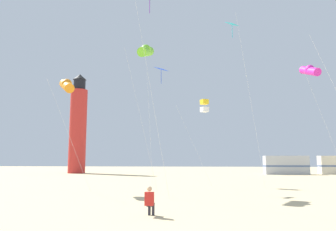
# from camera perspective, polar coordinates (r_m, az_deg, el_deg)

# --- Properties ---
(kite_flyer_standing) EXTENTS (0.36, 0.52, 1.16)m
(kite_flyer_standing) POSITION_cam_1_polar(r_m,az_deg,el_deg) (13.23, -3.19, -14.56)
(kite_flyer_standing) COLOR red
(kite_flyer_standing) RESTS_ON ground
(kite_box_gold) EXTENTS (3.07, 2.96, 7.63)m
(kite_box_gold) POSITION_cam_1_polar(r_m,az_deg,el_deg) (29.84, 6.36, 1.68)
(kite_box_gold) COLOR silver
(kite_box_gold) RESTS_ON ground
(kite_tube_orange) EXTENTS (3.23, 3.48, 8.40)m
(kite_tube_orange) POSITION_cam_1_polar(r_m,az_deg,el_deg) (25.62, -17.25, 5.04)
(kite_tube_orange) COLOR silver
(kite_tube_orange) RESTS_ON ground
(kite_diamond_blue) EXTENTS (1.85, 1.85, 9.61)m
(kite_diamond_blue) POSITION_cam_1_polar(r_m,az_deg,el_deg) (26.32, -1.33, 7.30)
(kite_diamond_blue) COLOR silver
(kite_diamond_blue) RESTS_ON ground
(kite_tube_magenta) EXTENTS (3.46, 3.41, 10.57)m
(kite_tube_magenta) POSITION_cam_1_polar(r_m,az_deg,el_deg) (31.08, 23.53, 7.21)
(kite_tube_magenta) COLOR silver
(kite_tube_magenta) RESTS_ON ground
(kite_diamond_cyan) EXTENTS (2.85, 2.85, 13.75)m
(kite_diamond_cyan) POSITION_cam_1_polar(r_m,az_deg,el_deg) (28.72, 11.41, 14.12)
(kite_diamond_cyan) COLOR silver
(kite_diamond_cyan) RESTS_ON ground
(kite_tube_lime) EXTENTS (2.49, 2.64, 10.91)m
(kite_tube_lime) POSITION_cam_1_polar(r_m,az_deg,el_deg) (24.79, -3.90, 11.15)
(kite_tube_lime) COLOR silver
(kite_tube_lime) RESTS_ON ground
(kite_diamond_violet) EXTENTS (2.19, 1.96, 12.86)m
(kite_diamond_violet) POSITION_cam_1_polar(r_m,az_deg,el_deg) (22.00, -3.20, 18.79)
(kite_diamond_violet) COLOR silver
(kite_diamond_violet) RESTS_ON ground
(lighthouse_distant) EXTENTS (2.80, 2.80, 16.80)m
(lighthouse_distant) POSITION_cam_1_polar(r_m,az_deg,el_deg) (56.96, -15.43, -1.77)
(lighthouse_distant) COLOR red
(lighthouse_distant) RESTS_ON ground
(rv_van_silver) EXTENTS (6.47, 2.44, 2.80)m
(rv_van_silver) POSITION_cam_1_polar(r_m,az_deg,el_deg) (53.37, 19.86, -8.14)
(rv_van_silver) COLOR #B7BABF
(rv_van_silver) RESTS_ON ground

